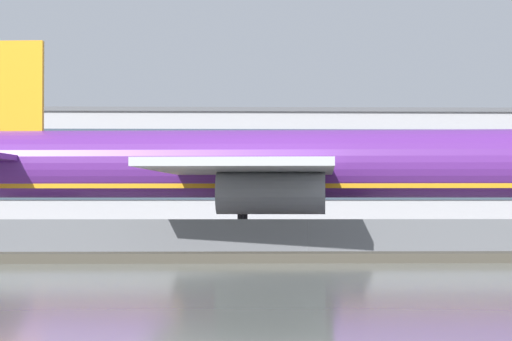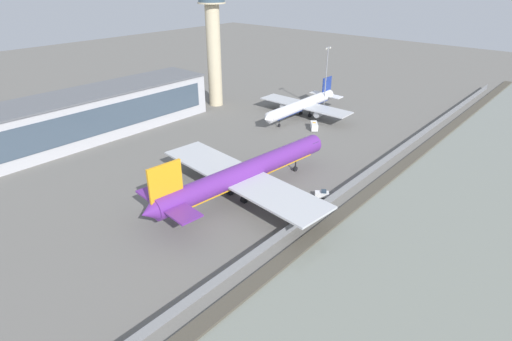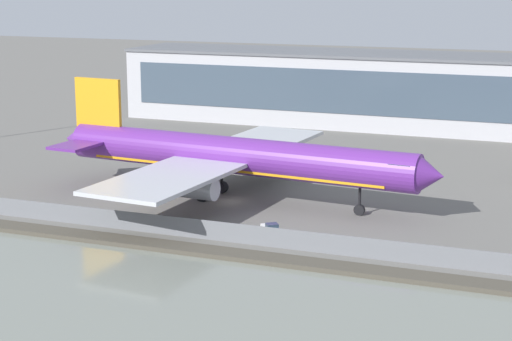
{
  "view_description": "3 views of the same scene",
  "coord_description": "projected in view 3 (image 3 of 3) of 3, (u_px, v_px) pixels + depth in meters",
  "views": [
    {
      "loc": [
        -5.21,
        -84.41,
        3.19
      ],
      "look_at": [
        -2.27,
        4.15,
        5.48
      ],
      "focal_mm": 85.0,
      "sensor_mm": 36.0,
      "label": 1
    },
    {
      "loc": [
        -60.59,
        -54.89,
        47.52
      ],
      "look_at": [
        5.27,
        3.17,
        3.46
      ],
      "focal_mm": 28.0,
      "sensor_mm": 36.0,
      "label": 2
    },
    {
      "loc": [
        41.54,
        -98.67,
        28.54
      ],
      "look_at": [
        2.32,
        2.9,
        3.71
      ],
      "focal_mm": 60.0,
      "sensor_mm": 36.0,
      "label": 3
    }
  ],
  "objects": [
    {
      "name": "perimeter_fence",
      "position": [
        176.0,
        226.0,
        95.87
      ],
      "size": [
        280.0,
        0.1,
        2.2
      ],
      "color": "slate",
      "rests_on": "ground"
    },
    {
      "name": "terminal_building",
      "position": [
        330.0,
        87.0,
        168.88
      ],
      "size": [
        81.69,
        18.58,
        14.09
      ],
      "color": "#B2B2B7",
      "rests_on": "ground"
    },
    {
      "name": "baggage_tug",
      "position": [
        271.0,
        231.0,
        95.03
      ],
      "size": [
        3.17,
        3.53,
        1.8
      ],
      "color": "white",
      "rests_on": "ground"
    },
    {
      "name": "cargo_jet_purple",
      "position": [
        229.0,
        156.0,
        110.87
      ],
      "size": [
        54.69,
        47.56,
        14.87
      ],
      "color": "#602889",
      "rests_on": "ground"
    },
    {
      "name": "ground_plane",
      "position": [
        231.0,
        202.0,
        110.67
      ],
      "size": [
        500.0,
        500.0,
        0.0
      ],
      "primitive_type": "plane",
      "color": "#66635E"
    },
    {
      "name": "shoreline_seawall",
      "position": [
        158.0,
        245.0,
        91.97
      ],
      "size": [
        320.0,
        3.0,
        0.5
      ],
      "color": "#474238",
      "rests_on": "ground"
    }
  ]
}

